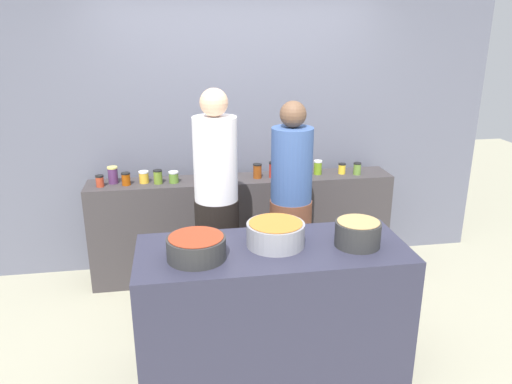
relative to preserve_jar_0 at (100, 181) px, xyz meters
name	(u,v)px	position (x,y,z in m)	size (l,w,h in m)	color
ground	(264,341)	(1.21, -1.05, -0.98)	(12.00, 12.00, 0.00)	#A4A086
storefront_wall	(237,108)	(1.21, 0.40, 0.52)	(4.80, 0.12, 3.00)	slate
display_shelf	(243,227)	(1.21, 0.05, -0.52)	(2.70, 0.36, 0.93)	#3A3536
prep_table	(272,310)	(1.21, -1.35, -0.53)	(1.70, 0.70, 0.90)	#2D2D3F
preserve_jar_0	(100,181)	(0.00, 0.00, 0.00)	(0.07, 0.07, 0.10)	#AB3922
preserve_jar_1	(113,175)	(0.10, 0.08, 0.02)	(0.09, 0.09, 0.15)	#512C59
preserve_jar_2	(126,179)	(0.21, 0.01, 0.00)	(0.08, 0.08, 0.11)	#9A400A
preserve_jar_3	(144,177)	(0.36, 0.05, 0.00)	(0.09, 0.09, 0.10)	gold
preserve_jar_4	(158,177)	(0.48, 0.01, 0.01)	(0.08, 0.08, 0.12)	olive
preserve_jar_5	(174,177)	(0.61, 0.02, 0.00)	(0.09, 0.09, 0.10)	olive
preserve_jar_6	(202,174)	(0.86, 0.04, 0.01)	(0.08, 0.08, 0.11)	#A53221
preserve_jar_7	(222,169)	(1.04, 0.11, 0.02)	(0.07, 0.07, 0.14)	#2B5931
preserve_jar_8	(257,171)	(1.34, 0.03, 0.01)	(0.08, 0.08, 0.13)	brown
preserve_jar_9	(274,170)	(1.49, 0.03, 0.02)	(0.08, 0.08, 0.14)	red
preserve_jar_10	(299,170)	(1.73, 0.05, 0.00)	(0.07, 0.07, 0.10)	#974910
preserve_jar_11	(318,167)	(1.90, 0.06, 0.01)	(0.08, 0.08, 0.13)	olive
preserve_jar_12	(342,168)	(2.13, 0.04, 0.00)	(0.07, 0.07, 0.10)	yellow
preserve_jar_13	(357,169)	(2.25, 0.00, 0.01)	(0.07, 0.07, 0.11)	olive
cooking_pot_left	(196,248)	(0.73, -1.42, -0.01)	(0.35, 0.35, 0.14)	#2D2D2D
cooking_pot_center	(276,234)	(1.24, -1.31, -0.01)	(0.37, 0.37, 0.15)	gray
cooking_pot_right	(358,233)	(1.74, -1.40, 0.00)	(0.29, 0.29, 0.16)	#2D2D2D
cook_with_tongs	(217,221)	(0.92, -0.67, -0.15)	(0.33, 0.33, 1.81)	black
cook_in_cap	(291,219)	(1.50, -0.60, -0.20)	(0.33, 0.33, 1.70)	brown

